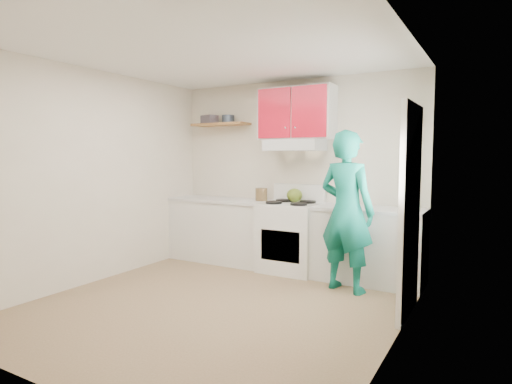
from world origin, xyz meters
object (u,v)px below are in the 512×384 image
Objects in this scene: tin at (228,119)px; crock at (261,195)px; stove at (291,237)px; person at (347,211)px; kettle at (294,195)px.

tin reaches higher than crock.
stove is at bearing -8.24° from tin.
tin reaches higher than person.
kettle is at bearing -20.72° from person.
crock is 1.50m from person.
person is (0.91, -0.44, 0.46)m from stove.
stove is 0.59m from kettle.
stove is at bearing -12.84° from person.
kettle reaches higher than stove.
stove is at bearing -100.06° from kettle.
kettle reaches higher than crock.
tin is 1.52m from kettle.
crock reaches higher than stove.
stove is at bearing -9.27° from crock.
stove is 0.74m from crock.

